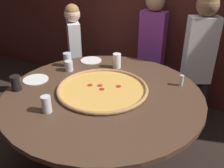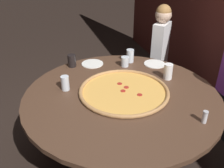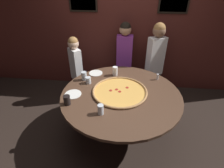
% 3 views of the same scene
% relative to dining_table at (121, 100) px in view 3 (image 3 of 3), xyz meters
% --- Properties ---
extents(ground_plane, '(24.00, 24.00, 0.00)m').
position_rel_dining_table_xyz_m(ground_plane, '(0.00, 0.00, -0.62)').
color(ground_plane, black).
extents(back_wall, '(6.40, 0.08, 2.60)m').
position_rel_dining_table_xyz_m(back_wall, '(0.00, 1.43, 0.69)').
color(back_wall, '#4C1E19').
rests_on(back_wall, ground_plane).
extents(dining_table, '(1.67, 1.67, 0.74)m').
position_rel_dining_table_xyz_m(dining_table, '(0.00, 0.00, 0.00)').
color(dining_table, '#4C3323').
rests_on(dining_table, ground_plane).
extents(giant_pizza, '(0.78, 0.78, 0.03)m').
position_rel_dining_table_xyz_m(giant_pizza, '(-0.02, 0.03, 0.13)').
color(giant_pizza, '#E5A84C').
rests_on(giant_pizza, dining_table).
extents(drink_cup_by_shaker, '(0.08, 0.08, 0.10)m').
position_rel_dining_table_xyz_m(drink_cup_by_shaker, '(-0.51, 0.21, 0.17)').
color(drink_cup_by_shaker, silver).
rests_on(drink_cup_by_shaker, dining_table).
extents(drink_cup_front_edge, '(0.08, 0.08, 0.15)m').
position_rel_dining_table_xyz_m(drink_cup_front_edge, '(-0.13, 0.50, 0.20)').
color(drink_cup_front_edge, white).
rests_on(drink_cup_front_edge, dining_table).
extents(drink_cup_near_left, '(0.08, 0.08, 0.14)m').
position_rel_dining_table_xyz_m(drink_cup_near_left, '(-0.59, 0.30, 0.19)').
color(drink_cup_near_left, silver).
rests_on(drink_cup_near_left, dining_table).
extents(drink_cup_far_right, '(0.08, 0.08, 0.13)m').
position_rel_dining_table_xyz_m(drink_cup_far_right, '(-0.67, -0.31, 0.19)').
color(drink_cup_far_right, black).
rests_on(drink_cup_far_right, dining_table).
extents(drink_cup_beside_pizza, '(0.07, 0.07, 0.13)m').
position_rel_dining_table_xyz_m(drink_cup_beside_pizza, '(-0.21, -0.44, 0.19)').
color(drink_cup_beside_pizza, silver).
rests_on(drink_cup_beside_pizza, dining_table).
extents(white_plate_far_back, '(0.23, 0.23, 0.01)m').
position_rel_dining_table_xyz_m(white_plate_far_back, '(-0.66, -0.10, 0.13)').
color(white_plate_far_back, white).
rests_on(white_plate_far_back, dining_table).
extents(white_plate_left_side, '(0.22, 0.22, 0.01)m').
position_rel_dining_table_xyz_m(white_plate_left_side, '(-0.46, 0.53, 0.13)').
color(white_plate_left_side, white).
rests_on(white_plate_left_side, dining_table).
extents(condiment_shaker, '(0.04, 0.04, 0.10)m').
position_rel_dining_table_xyz_m(condiment_shaker, '(0.54, 0.43, 0.17)').
color(condiment_shaker, silver).
rests_on(condiment_shaker, dining_table).
extents(diner_centre_back, '(0.39, 0.29, 1.47)m').
position_rel_dining_table_xyz_m(diner_centre_back, '(0.57, 1.05, 0.22)').
color(diner_centre_back, '#232328').
rests_on(diner_centre_back, ground_plane).
extents(diner_far_left, '(0.30, 0.31, 1.26)m').
position_rel_dining_table_xyz_m(diner_far_left, '(-0.88, 0.81, 0.09)').
color(diner_far_left, '#232328').
rests_on(diner_far_left, ground_plane).
extents(diner_side_right, '(0.36, 0.21, 1.43)m').
position_rel_dining_table_xyz_m(diner_side_right, '(-0.01, 1.20, 0.20)').
color(diner_side_right, '#232328').
rests_on(diner_side_right, ground_plane).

